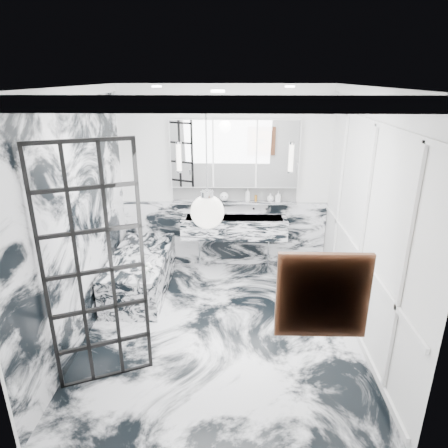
{
  "coord_description": "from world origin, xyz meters",
  "views": [
    {
      "loc": [
        0.15,
        -4.15,
        2.91
      ],
      "look_at": [
        0.02,
        0.5,
        1.17
      ],
      "focal_mm": 32.0,
      "sensor_mm": 36.0,
      "label": 1
    }
  ],
  "objects_px": {
    "trough_sink": "(234,227)",
    "mirror_cabinet": "(235,154)",
    "bathtub": "(141,272)",
    "crittall_door": "(95,272)"
  },
  "relations": [
    {
      "from": "trough_sink",
      "to": "mirror_cabinet",
      "type": "distance_m",
      "value": 1.1
    },
    {
      "from": "bathtub",
      "to": "trough_sink",
      "type": "bearing_deg",
      "value": 26.48
    },
    {
      "from": "bathtub",
      "to": "crittall_door",
      "type": "bearing_deg",
      "value": -88.67
    },
    {
      "from": "crittall_door",
      "to": "trough_sink",
      "type": "relative_size",
      "value": 1.5
    },
    {
      "from": "trough_sink",
      "to": "mirror_cabinet",
      "type": "height_order",
      "value": "mirror_cabinet"
    },
    {
      "from": "mirror_cabinet",
      "to": "bathtub",
      "type": "distance_m",
      "value": 2.2
    },
    {
      "from": "crittall_door",
      "to": "bathtub",
      "type": "distance_m",
      "value": 2.0
    },
    {
      "from": "crittall_door",
      "to": "mirror_cabinet",
      "type": "distance_m",
      "value": 2.97
    },
    {
      "from": "crittall_door",
      "to": "mirror_cabinet",
      "type": "bearing_deg",
      "value": 41.22
    },
    {
      "from": "crittall_door",
      "to": "trough_sink",
      "type": "xyz_separation_m",
      "value": [
        1.28,
        2.44,
        -0.47
      ]
    }
  ]
}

